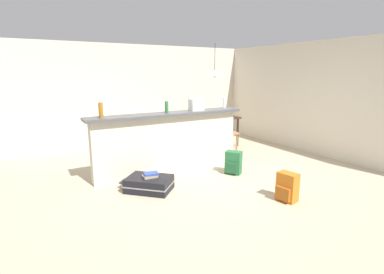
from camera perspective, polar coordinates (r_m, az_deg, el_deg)
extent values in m
cube|color=#BCAD8E|center=(5.39, 1.97, -7.72)|extent=(13.00, 13.00, 0.05)
cube|color=beige|center=(7.84, -10.03, 7.98)|extent=(6.60, 0.10, 2.50)
cube|color=beige|center=(7.38, 21.37, 7.05)|extent=(0.10, 6.00, 2.50)
cube|color=beige|center=(5.48, -4.44, -1.35)|extent=(2.80, 0.20, 1.06)
cube|color=#4C4C51|center=(5.38, -4.54, 4.42)|extent=(2.96, 0.40, 0.05)
cylinder|color=#9E661E|center=(4.93, -17.12, 4.94)|extent=(0.07, 0.07, 0.25)
cylinder|color=#2D6B38|center=(5.33, -4.90, 5.75)|extent=(0.06, 0.06, 0.21)
cylinder|color=silver|center=(6.10, 6.19, 6.57)|extent=(0.06, 0.06, 0.21)
cube|color=silver|center=(5.68, 0.83, 6.25)|extent=(0.26, 0.18, 0.22)
cube|color=#332319|center=(7.43, 4.26, 3.78)|extent=(1.10, 0.80, 0.04)
cylinder|color=#332319|center=(6.95, 2.45, 0.10)|extent=(0.06, 0.06, 0.70)
cylinder|color=#332319|center=(7.51, 8.76, 0.90)|extent=(0.06, 0.06, 0.70)
cylinder|color=#332319|center=(7.52, -0.34, 1.05)|extent=(0.06, 0.06, 0.70)
cylinder|color=#332319|center=(8.04, 5.73, 1.74)|extent=(0.06, 0.06, 0.70)
cube|color=#9E754C|center=(7.01, 6.82, 0.80)|extent=(0.41, 0.41, 0.04)
cube|color=#9E754C|center=(7.11, 6.03, 3.11)|extent=(0.40, 0.04, 0.48)
cylinder|color=#9E754C|center=(6.84, 6.47, -1.41)|extent=(0.04, 0.04, 0.41)
cylinder|color=#9E754C|center=(7.03, 8.60, -1.10)|extent=(0.04, 0.04, 0.41)
cylinder|color=#9E754C|center=(7.10, 4.97, -0.88)|extent=(0.04, 0.04, 0.41)
cylinder|color=#9E754C|center=(7.28, 7.06, -0.59)|extent=(0.04, 0.04, 0.41)
cylinder|color=black|center=(7.42, 4.41, 15.05)|extent=(0.01, 0.01, 0.65)
cone|color=white|center=(7.41, 4.36, 12.16)|extent=(0.34, 0.34, 0.14)
sphere|color=white|center=(7.41, 4.35, 11.55)|extent=(0.07, 0.07, 0.07)
cube|color=black|center=(4.77, -8.21, -8.89)|extent=(0.82, 0.82, 0.22)
cube|color=gray|center=(4.77, -8.21, -8.89)|extent=(0.84, 0.84, 0.02)
cube|color=#2D2D33|center=(4.93, -12.67, -8.34)|extent=(0.23, 0.23, 0.02)
cube|color=orange|center=(4.55, 17.86, -9.10)|extent=(0.23, 0.31, 0.42)
cube|color=#AB5918|center=(4.49, 17.05, -10.36)|extent=(0.10, 0.23, 0.19)
cube|color=black|center=(4.67, 17.75, -8.80)|extent=(0.03, 0.04, 0.36)
cube|color=black|center=(4.61, 19.25, -9.21)|extent=(0.03, 0.04, 0.36)
cube|color=#286B3D|center=(5.50, 7.97, -4.86)|extent=(0.31, 0.33, 0.42)
cube|color=#205530|center=(5.42, 7.59, -5.92)|extent=(0.17, 0.22, 0.19)
cube|color=black|center=(5.62, 7.59, -4.70)|extent=(0.04, 0.04, 0.36)
cube|color=black|center=(5.58, 8.96, -4.87)|extent=(0.04, 0.04, 0.36)
cube|color=tan|center=(4.72, -8.08, -7.46)|extent=(0.23, 0.18, 0.04)
cube|color=#334C99|center=(4.72, -7.90, -7.00)|extent=(0.24, 0.20, 0.03)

